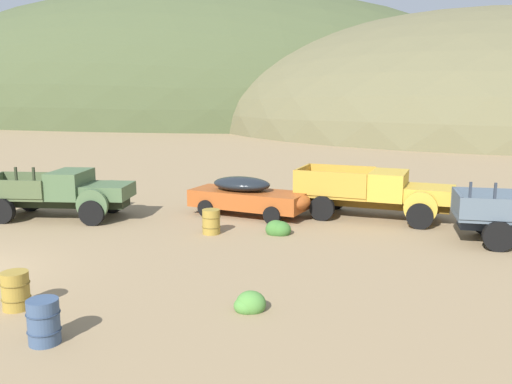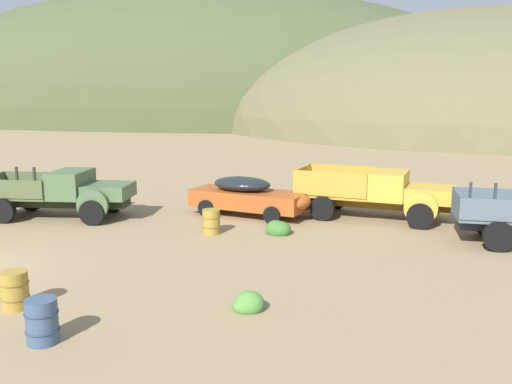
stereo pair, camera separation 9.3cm
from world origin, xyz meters
The scene contains 11 objects.
hill_far_right centered at (-21.14, 75.31, 0.00)m, with size 112.56×50.18×42.87m, color #424C2D.
hill_far_left centered at (25.89, 77.65, 0.00)m, with size 79.58×88.20×32.90m, color brown.
truck_weathered_green centered at (-0.47, 7.02, 1.00)m, with size 5.98×3.03×2.16m.
car_oxide_orange centered at (6.49, 8.90, 0.82)m, with size 5.16×2.75×1.57m.
truck_faded_yellow centered at (11.68, 9.53, 1.02)m, with size 6.23×3.18×1.91m.
oil_drum_foreground centered at (5.02, -2.97, 0.45)m, with size 0.66×0.66×0.91m.
oil_drum_by_truck centered at (5.74, 5.89, 0.43)m, with size 0.66×0.66×0.87m.
oil_drum_spare centered at (3.36, -1.55, 0.44)m, with size 0.66×0.66×0.88m.
bush_between_trucks centered at (8.05, 6.33, 0.17)m, with size 0.91×0.71×0.64m.
bush_near_barrel centered at (8.61, -0.49, 0.15)m, with size 0.73×0.65×0.58m.
bush_front_right centered at (-4.05, 9.68, 0.29)m, with size 1.25×1.19×1.17m.
Camera 2 is at (11.38, -11.88, 4.91)m, focal length 38.16 mm.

